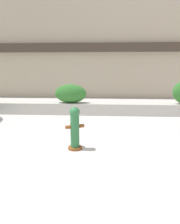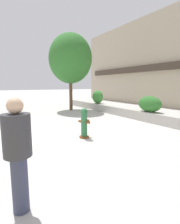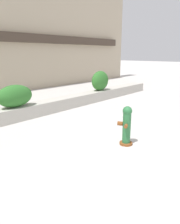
# 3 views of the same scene
# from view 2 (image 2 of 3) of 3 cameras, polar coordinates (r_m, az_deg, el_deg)

# --- Properties ---
(ground_plane) EXTENTS (120.00, 120.00, 0.00)m
(ground_plane) POSITION_cam_2_polar(r_m,az_deg,el_deg) (6.45, -18.19, -8.72)
(ground_plane) COLOR #BCB7B2
(planter_wall_low) EXTENTS (18.00, 0.70, 0.50)m
(planter_wall_low) POSITION_cam_2_polar(r_m,az_deg,el_deg) (9.60, 19.20, -1.51)
(planter_wall_low) COLOR #B7B2A8
(planter_wall_low) RESTS_ON ground
(hedge_bush_0) EXTENTS (1.03, 0.70, 0.98)m
(hedge_bush_0) POSITION_cam_2_polar(r_m,az_deg,el_deg) (13.26, 2.51, 4.95)
(hedge_bush_0) COLOR #387F33
(hedge_bush_0) RESTS_ON planter_wall_low
(hedge_bush_1) EXTENTS (1.39, 0.70, 0.82)m
(hedge_bush_1) POSITION_cam_2_polar(r_m,az_deg,el_deg) (9.58, 18.88, 2.49)
(hedge_bush_1) COLOR #2D6B28
(hedge_bush_1) RESTS_ON planter_wall_low
(fire_hydrant) EXTENTS (0.47, 0.48, 1.08)m
(fire_hydrant) POSITION_cam_2_polar(r_m,az_deg,el_deg) (6.28, -1.90, -3.52)
(fire_hydrant) COLOR brown
(fire_hydrant) RESTS_ON ground
(street_tree) EXTENTS (3.40, 3.06, 5.56)m
(street_tree) POSITION_cam_2_polar(r_m,az_deg,el_deg) (13.32, -6.47, 16.88)
(street_tree) COLOR brown
(street_tree) RESTS_ON ground
(pedestrian) EXTENTS (0.41, 0.41, 1.73)m
(pedestrian) POSITION_cam_2_polar(r_m,az_deg,el_deg) (2.78, -22.53, -11.06)
(pedestrian) COLOR #383D56
(pedestrian) RESTS_ON ground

